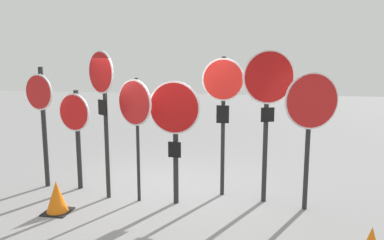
# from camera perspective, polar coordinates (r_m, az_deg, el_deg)

# --- Properties ---
(ground_plane) EXTENTS (40.00, 40.00, 0.00)m
(ground_plane) POSITION_cam_1_polar(r_m,az_deg,el_deg) (7.04, -4.26, -11.42)
(ground_plane) COLOR gray
(stop_sign_0) EXTENTS (0.67, 0.24, 2.34)m
(stop_sign_0) POSITION_cam_1_polar(r_m,az_deg,el_deg) (7.69, -22.00, 1.55)
(stop_sign_0) COLOR black
(stop_sign_0) RESTS_ON ground
(stop_sign_1) EXTENTS (0.70, 0.23, 1.91)m
(stop_sign_1) POSITION_cam_1_polar(r_m,az_deg,el_deg) (7.38, -17.31, -0.54)
(stop_sign_1) COLOR black
(stop_sign_1) RESTS_ON ground
(stop_sign_2) EXTENTS (0.62, 0.44, 2.64)m
(stop_sign_2) POSITION_cam_1_polar(r_m,az_deg,el_deg) (6.66, -13.46, 3.91)
(stop_sign_2) COLOR black
(stop_sign_2) RESTS_ON ground
(stop_sign_3) EXTENTS (0.70, 0.41, 2.18)m
(stop_sign_3) POSITION_cam_1_polar(r_m,az_deg,el_deg) (6.43, -8.68, 1.46)
(stop_sign_3) COLOR black
(stop_sign_3) RESTS_ON ground
(stop_sign_4) EXTENTS (0.89, 0.18, 2.13)m
(stop_sign_4) POSITION_cam_1_polar(r_m,az_deg,el_deg) (6.27, -2.67, -0.07)
(stop_sign_4) COLOR black
(stop_sign_4) RESTS_ON ground
(stop_sign_5) EXTENTS (0.75, 0.14, 2.53)m
(stop_sign_5) POSITION_cam_1_polar(r_m,az_deg,el_deg) (6.65, 4.76, 3.48)
(stop_sign_5) COLOR black
(stop_sign_5) RESTS_ON ground
(stop_sign_6) EXTENTS (0.86, 0.33, 2.64)m
(stop_sign_6) POSITION_cam_1_polar(r_m,az_deg,el_deg) (6.41, 11.49, 3.77)
(stop_sign_6) COLOR black
(stop_sign_6) RESTS_ON ground
(stop_sign_7) EXTENTS (0.87, 0.35, 2.29)m
(stop_sign_7) POSITION_cam_1_polar(r_m,az_deg,el_deg) (6.26, 17.65, 0.97)
(stop_sign_7) COLOR black
(stop_sign_7) RESTS_ON ground
(traffic_cone_0) EXTENTS (0.42, 0.42, 0.53)m
(traffic_cone_0) POSITION_cam_1_polar(r_m,az_deg,el_deg) (6.61, -19.92, -10.99)
(traffic_cone_0) COLOR black
(traffic_cone_0) RESTS_ON ground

